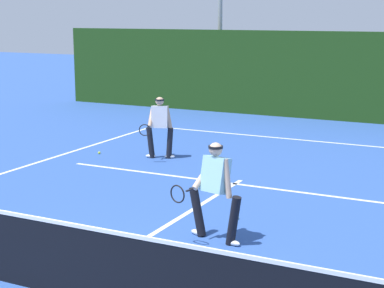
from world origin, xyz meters
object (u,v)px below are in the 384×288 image
player_near (215,187)px  tennis_ball_extra (237,217)px  tennis_ball (99,153)px  player_far (160,125)px

player_near → tennis_ball_extra: player_near is taller
tennis_ball → player_far: bearing=10.3°
player_near → tennis_ball_extra: bearing=-72.2°
player_near → tennis_ball_extra: size_ratio=24.57×
player_far → tennis_ball: player_far is taller
player_far → tennis_ball_extra: player_far is taller
player_far → tennis_ball: (-1.65, -0.30, -0.82)m
player_near → tennis_ball_extra: (-0.08, 1.15, -0.86)m
tennis_ball → tennis_ball_extra: (5.28, -3.31, 0.00)m
player_far → tennis_ball_extra: 5.18m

